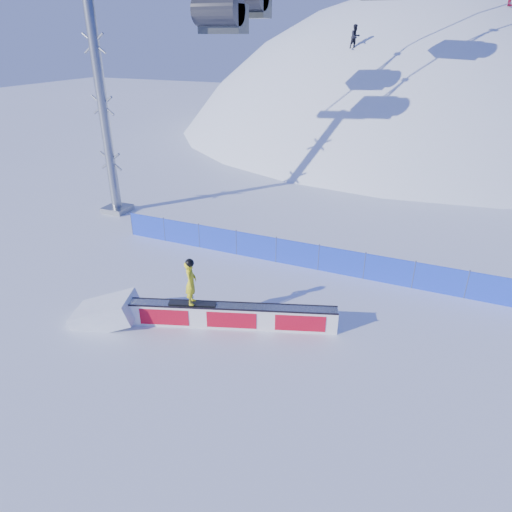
% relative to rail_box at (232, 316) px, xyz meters
% --- Properties ---
extents(ground, '(160.00, 160.00, 0.00)m').
position_rel_rail_box_xyz_m(ground, '(2.57, 0.90, -0.44)').
color(ground, white).
rests_on(ground, ground).
extents(snow_hill, '(64.00, 64.00, 64.00)m').
position_rel_rail_box_xyz_m(snow_hill, '(2.57, 42.90, -18.44)').
color(snow_hill, white).
rests_on(snow_hill, ground).
extents(safety_fence, '(22.05, 0.05, 1.30)m').
position_rel_rail_box_xyz_m(safety_fence, '(2.57, 5.40, 0.17)').
color(safety_fence, blue).
rests_on(safety_fence, ground).
extents(rail_box, '(7.15, 2.88, 0.89)m').
position_rel_rail_box_xyz_m(rail_box, '(0.00, 0.00, 0.00)').
color(rail_box, white).
rests_on(rail_box, ground).
extents(snow_ramp, '(2.67, 2.13, 1.45)m').
position_rel_rail_box_xyz_m(snow_ramp, '(-4.36, -1.50, -0.44)').
color(snow_ramp, white).
rests_on(snow_ramp, ground).
extents(snowboarder, '(1.69, 0.83, 1.75)m').
position_rel_rail_box_xyz_m(snowboarder, '(-1.33, -0.46, 1.31)').
color(snowboarder, black).
rests_on(snowboarder, rail_box).
extents(distant_skiers, '(15.18, 11.14, 6.27)m').
position_rel_rail_box_xyz_m(distant_skiers, '(3.10, 30.36, 10.81)').
color(distant_skiers, black).
rests_on(distant_skiers, ground).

